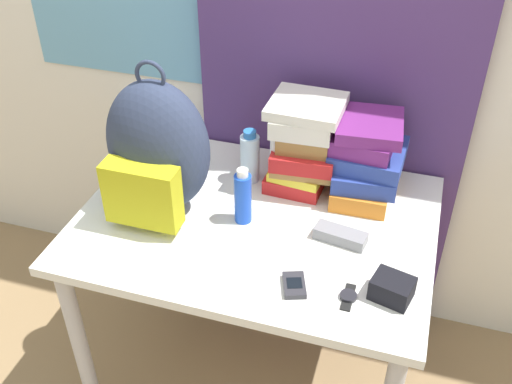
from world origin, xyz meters
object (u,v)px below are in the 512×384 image
object	(u,v)px
book_stack_center	(366,158)
sunscreen_bottle	(243,197)
book_stack_left	(305,143)
camera_pouch	(392,288)
sunglasses_case	(340,236)
cell_phone	(294,285)
backpack	(157,151)
sports_bottle	(282,157)
wristwatch	(348,296)
water_bottle	(250,157)

from	to	relation	value
book_stack_center	sunscreen_bottle	distance (m)	0.41
book_stack_left	camera_pouch	xyz separation A→B (m)	(0.34, -0.44, -0.11)
book_stack_center	camera_pouch	bearing A→B (deg)	-71.94
sunglasses_case	camera_pouch	world-z (taller)	camera_pouch
camera_pouch	cell_phone	bearing A→B (deg)	-170.61
sunglasses_case	cell_phone	bearing A→B (deg)	-109.80
book_stack_left	sunscreen_bottle	xyz separation A→B (m)	(-0.12, -0.26, -0.06)
backpack	sports_bottle	size ratio (longest dim) A/B	1.96
book_stack_left	wristwatch	distance (m)	0.55
backpack	book_stack_center	world-z (taller)	backpack
backpack	water_bottle	size ratio (longest dim) A/B	2.60
sports_bottle	wristwatch	xyz separation A→B (m)	(0.29, -0.42, -0.11)
sunglasses_case	book_stack_left	bearing A→B (deg)	123.41
book_stack_center	sunscreen_bottle	bearing A→B (deg)	-141.05
water_bottle	sunscreen_bottle	size ratio (longest dim) A/B	1.01
sports_bottle	cell_phone	world-z (taller)	sports_bottle
backpack	camera_pouch	distance (m)	0.76
camera_pouch	backpack	bearing A→B (deg)	166.08
sunglasses_case	wristwatch	xyz separation A→B (m)	(0.06, -0.22, -0.01)
sunglasses_case	camera_pouch	size ratio (longest dim) A/B	1.32
water_bottle	camera_pouch	xyz separation A→B (m)	(0.51, -0.40, -0.06)
backpack	sunglasses_case	xyz separation A→B (m)	(0.55, 0.00, -0.18)
water_bottle	cell_phone	xyz separation A→B (m)	(0.26, -0.44, -0.08)
backpack	camera_pouch	size ratio (longest dim) A/B	4.03
backpack	sunglasses_case	bearing A→B (deg)	0.19
cell_phone	wristwatch	size ratio (longest dim) A/B	1.07
wristwatch	book_stack_left	bearing A→B (deg)	116.23
book_stack_center	sunglasses_case	bearing A→B (deg)	-94.73
backpack	sunscreen_bottle	bearing A→B (deg)	2.00
wristwatch	cell_phone	bearing A→B (deg)	-177.93
sports_bottle	sunglasses_case	xyz separation A→B (m)	(0.23, -0.20, -0.10)
backpack	sunglasses_case	distance (m)	0.58
book_stack_center	book_stack_left	bearing A→B (deg)	-179.79
book_stack_left	book_stack_center	bearing A→B (deg)	0.21
book_stack_left	sunglasses_case	distance (m)	0.34
water_bottle	sunglasses_case	distance (m)	0.41
cell_phone	sunglasses_case	bearing A→B (deg)	70.20
water_bottle	book_stack_left	bearing A→B (deg)	15.76
sports_bottle	camera_pouch	xyz separation A→B (m)	(0.40, -0.38, -0.09)
camera_pouch	sunscreen_bottle	bearing A→B (deg)	157.89
sports_bottle	sunscreen_bottle	distance (m)	0.21
book_stack_left	sunscreen_bottle	size ratio (longest dim) A/B	1.61
book_stack_center	sports_bottle	bearing A→B (deg)	-166.38
book_stack_left	wristwatch	bearing A→B (deg)	-63.77
wristwatch	sunglasses_case	bearing A→B (deg)	106.15
sports_bottle	camera_pouch	world-z (taller)	sports_bottle
book_stack_center	sports_bottle	distance (m)	0.26
sunscreen_bottle	camera_pouch	distance (m)	0.50
backpack	cell_phone	distance (m)	0.56
sunscreen_bottle	wristwatch	distance (m)	0.43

